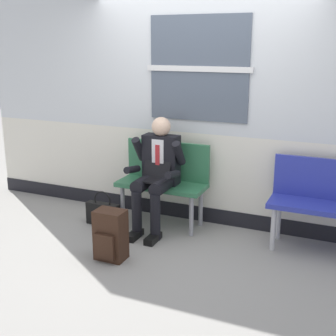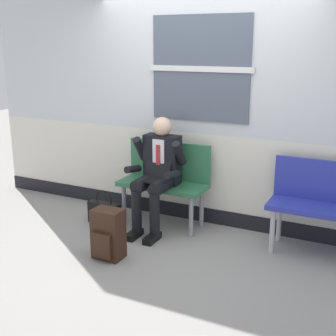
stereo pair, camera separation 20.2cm
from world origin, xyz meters
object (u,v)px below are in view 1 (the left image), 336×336
object	(u,v)px
handbag	(103,213)
backpack	(110,236)
bench_with_person	(164,177)
person_seated	(157,171)

from	to	relation	value
handbag	backpack	bearing A→B (deg)	-53.39
bench_with_person	backpack	distance (m)	1.10
backpack	handbag	world-z (taller)	backpack
bench_with_person	backpack	bearing A→B (deg)	-95.22
backpack	bench_with_person	bearing A→B (deg)	84.78
bench_with_person	handbag	bearing A→B (deg)	-150.53
person_seated	handbag	distance (m)	0.83
handbag	person_seated	bearing A→B (deg)	13.50
bench_with_person	person_seated	distance (m)	0.23
bench_with_person	handbag	xyz separation A→B (m)	(-0.62, -0.35, -0.41)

